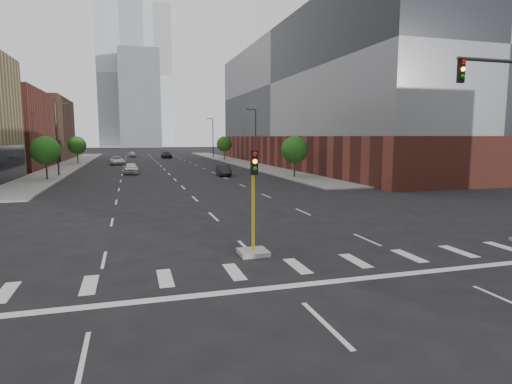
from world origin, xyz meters
name	(u,v)px	position (x,y,z in m)	size (l,w,h in m)	color
ground	(365,362)	(0.00, 0.00, 0.00)	(400.00, 400.00, 0.00)	black
sidewalk_left_far	(71,164)	(-15.00, 74.00, 0.07)	(5.00, 92.00, 0.15)	gray
sidewalk_right_far	(236,162)	(15.00, 74.00, 0.07)	(5.00, 92.00, 0.15)	gray
building_left_far_b	(16,129)	(-27.50, 92.00, 6.50)	(20.00, 24.00, 13.00)	brown
building_right_main	(337,101)	(29.50, 60.00, 11.00)	(24.00, 70.00, 22.00)	brown
tower_left	(121,76)	(-8.00, 220.00, 35.00)	(22.00, 22.00, 70.00)	#B2B7BC
tower_right	(154,77)	(10.00, 260.00, 40.00)	(20.00, 20.00, 80.00)	#B2B7BC
tower_mid	(140,99)	(0.00, 200.00, 22.00)	(18.00, 18.00, 44.00)	slate
median_traffic_signal	(253,232)	(0.00, 8.97, 0.97)	(1.20, 1.20, 4.40)	#999993
streetlight_right_a	(255,136)	(13.41, 55.00, 5.01)	(1.60, 0.22, 9.07)	#2D2D30
streetlight_right_b	(213,136)	(13.41, 90.00, 5.01)	(1.60, 0.22, 9.07)	#2D2D30
streetlight_left	(57,136)	(-13.41, 50.00, 5.01)	(1.60, 0.22, 9.07)	#2D2D30
tree_left_near	(45,150)	(-14.00, 45.00, 3.39)	(3.20, 3.20, 4.85)	#382619
tree_left_far	(77,145)	(-14.00, 75.00, 3.39)	(3.20, 3.20, 4.85)	#382619
tree_right_near	(295,150)	(14.00, 40.00, 3.39)	(3.20, 3.20, 4.85)	#382619
tree_right_far	(224,144)	(14.00, 80.00, 3.39)	(3.20, 3.20, 4.85)	#382619
car_near_left	(131,168)	(-4.81, 51.16, 0.77)	(1.81, 4.50, 1.53)	silver
car_mid_right	(223,170)	(6.44, 45.36, 0.71)	(1.50, 4.29, 1.41)	black
car_far_left	(117,161)	(-7.23, 71.94, 0.71)	(2.37, 5.14, 1.43)	silver
car_deep_right	(166,155)	(3.10, 92.83, 0.76)	(2.13, 5.25, 1.52)	black
car_distant	(132,154)	(-4.48, 100.83, 0.67)	(1.58, 3.93, 1.34)	#ACACB1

